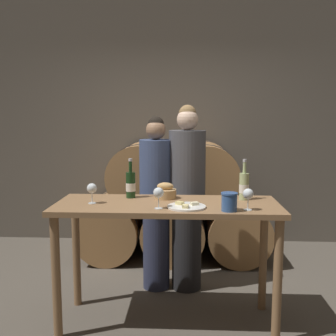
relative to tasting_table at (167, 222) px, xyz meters
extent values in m
plane|color=#564F44|center=(0.00, 0.00, -0.81)|extent=(10.00, 10.00, 0.00)
cube|color=#60594F|center=(0.00, 2.13, 0.79)|extent=(10.00, 0.12, 3.20)
cylinder|color=#9E7042|center=(-0.71, 1.52, -0.47)|extent=(0.68, 0.96, 0.68)
cylinder|color=#2D2D33|center=(-0.71, 1.21, -0.47)|extent=(0.70, 0.02, 0.70)
cylinder|color=#2D2D33|center=(-0.71, 1.83, -0.47)|extent=(0.70, 0.02, 0.70)
cylinder|color=#9E7042|center=(0.00, 1.52, -0.47)|extent=(0.68, 0.96, 0.68)
cylinder|color=#2D2D33|center=(0.00, 1.21, -0.47)|extent=(0.70, 0.02, 0.70)
cylinder|color=#2D2D33|center=(0.00, 1.83, -0.47)|extent=(0.70, 0.02, 0.70)
cylinder|color=#9E7042|center=(0.71, 1.52, -0.47)|extent=(0.68, 0.96, 0.68)
cylinder|color=#2D2D33|center=(0.71, 1.21, -0.47)|extent=(0.70, 0.02, 0.70)
cylinder|color=#2D2D33|center=(0.71, 1.83, -0.47)|extent=(0.70, 0.02, 0.70)
cylinder|color=#9E7042|center=(-0.36, 1.52, 0.15)|extent=(0.68, 0.96, 0.68)
cylinder|color=#2D2D33|center=(-0.36, 1.21, 0.15)|extent=(0.70, 0.02, 0.70)
cylinder|color=#2D2D33|center=(-0.36, 1.83, 0.15)|extent=(0.70, 0.02, 0.70)
cylinder|color=#9E7042|center=(0.36, 1.52, 0.15)|extent=(0.68, 0.96, 0.68)
cylinder|color=#2D2D33|center=(0.36, 1.21, 0.15)|extent=(0.70, 0.02, 0.70)
cylinder|color=#2D2D33|center=(0.36, 1.83, 0.15)|extent=(0.70, 0.02, 0.70)
cylinder|color=olive|center=(-0.78, -0.26, -0.35)|extent=(0.06, 0.06, 0.91)
cylinder|color=olive|center=(0.78, -0.26, -0.35)|extent=(0.06, 0.06, 0.91)
cylinder|color=olive|center=(-0.78, 0.26, -0.35)|extent=(0.06, 0.06, 0.91)
cylinder|color=olive|center=(0.78, 0.26, -0.35)|extent=(0.06, 0.06, 0.91)
cube|color=olive|center=(0.00, 0.00, 0.12)|extent=(1.68, 0.63, 0.04)
cylinder|color=#2D334C|center=(-0.13, 0.64, -0.42)|extent=(0.25, 0.25, 0.78)
cylinder|color=#3D4C75|center=(-0.13, 0.64, 0.27)|extent=(0.30, 0.30, 0.62)
sphere|color=#997051|center=(-0.13, 0.64, 0.67)|extent=(0.18, 0.18, 0.18)
sphere|color=black|center=(-0.13, 0.65, 0.72)|extent=(0.15, 0.15, 0.15)
cylinder|color=#232326|center=(0.15, 0.64, -0.40)|extent=(0.27, 0.27, 0.82)
cylinder|color=#4C4C51|center=(0.15, 0.64, 0.34)|extent=(0.33, 0.33, 0.65)
sphere|color=beige|center=(0.15, 0.64, 0.76)|extent=(0.19, 0.19, 0.19)
sphere|color=olive|center=(0.15, 0.65, 0.81)|extent=(0.16, 0.16, 0.16)
cylinder|color=#193819|center=(-0.30, 0.19, 0.25)|extent=(0.07, 0.07, 0.21)
cylinder|color=#193819|center=(-0.30, 0.19, 0.39)|extent=(0.03, 0.03, 0.09)
cylinder|color=#B7B7BC|center=(-0.30, 0.19, 0.45)|extent=(0.03, 0.03, 0.02)
cylinder|color=white|center=(-0.30, 0.19, 0.23)|extent=(0.08, 0.08, 0.07)
cylinder|color=#ADBC7F|center=(0.59, 0.16, 0.25)|extent=(0.07, 0.07, 0.21)
cylinder|color=#ADBC7F|center=(0.59, 0.16, 0.40)|extent=(0.03, 0.03, 0.09)
cylinder|color=#B7B7BC|center=(0.59, 0.16, 0.45)|extent=(0.03, 0.03, 0.02)
cylinder|color=white|center=(0.59, 0.16, 0.23)|extent=(0.08, 0.08, 0.07)
cylinder|color=#335693|center=(0.44, -0.23, 0.21)|extent=(0.11, 0.11, 0.13)
cylinder|color=#335693|center=(0.44, -0.23, 0.27)|extent=(0.12, 0.12, 0.01)
cylinder|color=tan|center=(-0.02, 0.17, 0.18)|extent=(0.18, 0.18, 0.07)
ellipsoid|color=tan|center=(-0.02, 0.17, 0.24)|extent=(0.13, 0.08, 0.06)
cylinder|color=white|center=(0.15, -0.14, 0.15)|extent=(0.28, 0.28, 0.01)
cube|color=beige|center=(0.20, -0.12, 0.17)|extent=(0.07, 0.06, 0.02)
cube|color=#E0CC7F|center=(0.10, -0.10, 0.17)|extent=(0.07, 0.07, 0.02)
cube|color=beige|center=(0.14, -0.20, 0.17)|extent=(0.05, 0.06, 0.02)
cylinder|color=white|center=(-0.56, -0.04, 0.15)|extent=(0.06, 0.06, 0.00)
cylinder|color=white|center=(-0.56, -0.04, 0.19)|extent=(0.01, 0.01, 0.08)
sphere|color=white|center=(-0.56, -0.04, 0.26)|extent=(0.08, 0.08, 0.08)
cylinder|color=white|center=(-0.05, -0.18, 0.15)|extent=(0.06, 0.06, 0.00)
cylinder|color=white|center=(-0.05, -0.18, 0.19)|extent=(0.01, 0.01, 0.08)
sphere|color=white|center=(-0.05, -0.18, 0.26)|extent=(0.08, 0.08, 0.08)
cylinder|color=white|center=(0.57, -0.19, 0.15)|extent=(0.06, 0.06, 0.00)
cylinder|color=white|center=(0.57, -0.19, 0.19)|extent=(0.01, 0.01, 0.08)
sphere|color=white|center=(0.57, -0.19, 0.26)|extent=(0.08, 0.08, 0.08)
camera|label=1|loc=(0.15, -2.89, 0.80)|focal=42.00mm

